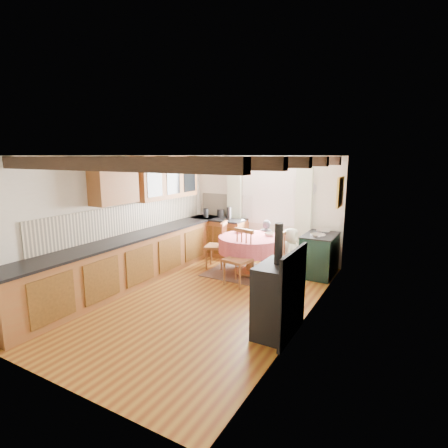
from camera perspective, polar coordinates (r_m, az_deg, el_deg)
The scene contains 41 objects.
floor at distance 6.21m, azimuth -3.69°, elevation -11.72°, with size 3.60×5.50×0.00m, color #A26E22.
ceiling at distance 5.73m, azimuth -3.99°, elevation 11.01°, with size 3.60×5.50×0.00m, color white.
wall_back at distance 8.26m, azimuth 6.63°, elevation 2.59°, with size 3.60×0.00×2.40m, color silver.
wall_front at distance 3.93m, azimuth -26.46°, elevation -7.92°, with size 3.60×0.00×2.40m, color silver.
wall_left at distance 6.99m, azimuth -16.31°, elevation 0.69°, with size 0.00×5.50×2.40m, color silver.
wall_right at distance 5.12m, azimuth 13.33°, elevation -2.82°, with size 0.00×5.50×2.40m, color silver.
beam_a at distance 4.20m, azimuth -19.26°, elevation 9.21°, with size 3.60×0.16×0.16m, color #2D2216.
beam_b at distance 4.92m, azimuth -10.44°, elevation 9.81°, with size 3.60×0.16×0.16m, color #2D2216.
beam_c at distance 5.73m, azimuth -3.97°, elevation 10.11°, with size 3.60×0.16×0.16m, color #2D2216.
beam_d at distance 6.59m, azimuth 0.86°, elevation 10.24°, with size 3.60×0.16×0.16m, color #2D2216.
beam_e at distance 7.49m, azimuth 4.57°, elevation 10.30°, with size 3.60×0.16×0.16m, color #2D2216.
splash_left at distance 7.18m, azimuth -14.50°, elevation 1.05°, with size 0.02×4.50×0.55m, color beige.
splash_back at distance 8.67m, azimuth 0.47°, elevation 3.06°, with size 1.40×0.02×0.55m, color beige.
base_cabinet_left at distance 6.95m, azimuth -14.22°, elevation -5.70°, with size 0.60×5.30×0.88m, color brown.
base_cabinet_back at distance 8.59m, azimuth -0.73°, elevation -2.16°, with size 1.30×0.60×0.88m, color brown.
worktop_left at distance 6.82m, azimuth -14.28°, elevation -2.02°, with size 0.64×5.30×0.04m, color black.
worktop_back at distance 8.48m, azimuth -0.81°, elevation 0.83°, with size 1.30×0.64×0.04m, color black.
wall_cabinet_glass at distance 7.67m, azimuth -9.28°, elevation 7.52°, with size 0.34×1.80×0.90m, color brown.
wall_cabinet_solid at distance 6.57m, azimuth -17.46°, elevation 6.16°, with size 0.34×0.90×0.70m, color brown.
window_frame at distance 8.16m, azimuth 7.30°, elevation 5.30°, with size 1.34×0.03×1.54m, color white.
window_pane at distance 8.16m, azimuth 7.32°, elevation 5.31°, with size 1.20×0.01×1.40m, color white.
curtain_left at distance 8.50m, azimuth 1.68°, elevation 2.22°, with size 0.35×0.10×2.10m, color beige.
curtain_right at distance 7.87m, azimuth 12.73°, elevation 1.24°, with size 0.35×0.10×2.10m, color beige.
curtain_rod at distance 8.04m, azimuth 7.18°, elevation 9.51°, with size 0.03×0.03×2.00m, color black.
wall_picture at distance 7.26m, azimuth 18.35°, elevation 4.93°, with size 0.04×0.50×0.60m, color gold.
wall_plate at distance 7.83m, azimuth 13.76°, elevation 5.58°, with size 0.30×0.30×0.02m, color silver.
rug at distance 7.37m, azimuth 4.23°, elevation -7.96°, with size 1.70×1.33×0.01m, color brown.
dining_table at distance 7.25m, azimuth 4.27°, elevation -5.07°, with size 1.30×1.30×0.78m, color #EE6178, non-canonical shape.
chair_near at distance 6.57m, azimuth 2.26°, elevation -5.52°, with size 0.45×0.47×1.06m, color #915D33, non-canonical shape.
chair_left at distance 7.60m, azimuth -1.32°, elevation -3.35°, with size 0.44×0.46×1.03m, color #915D33, non-canonical shape.
chair_right at distance 6.97m, azimuth 11.18°, elevation -5.10°, with size 0.42×0.44×0.98m, color #915D33, non-canonical shape.
aga_range at distance 7.41m, azimuth 15.25°, elevation -4.77°, with size 0.61×0.94×0.87m, color black, non-canonical shape.
cast_iron_stove at distance 4.80m, azimuth 8.68°, elevation -8.94°, with size 0.46×0.77×1.54m, color black, non-canonical shape.
child_far at distance 7.81m, azimuth 6.83°, elevation -3.04°, with size 0.38×0.25×1.03m, color #3A4046.
child_right at distance 6.98m, azimuth 10.77°, elevation -4.83°, with size 0.51×0.33×1.04m, color beige.
bowl_a at distance 7.51m, azimuth 2.55°, elevation -1.23°, with size 0.20×0.20×0.05m, color silver.
bowl_b at distance 7.26m, azimuth 7.35°, elevation -1.67°, with size 0.20×0.20×0.06m, color silver.
cup at distance 7.53m, azimuth 2.67°, elevation -1.04°, with size 0.09×0.09×0.09m, color silver.
canister_tall at distance 8.59m, azimuth -2.96°, elevation 1.82°, with size 0.13×0.13×0.22m, color #262628.
canister_wide at distance 8.59m, azimuth -0.55°, elevation 1.77°, with size 0.18×0.18×0.20m, color #262628.
canister_slim at distance 8.25m, azimuth 0.81°, elevation 1.74°, with size 0.11×0.11×0.30m, color #262628.
Camera 1 is at (3.13, -4.80, 2.40)m, focal length 28.14 mm.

